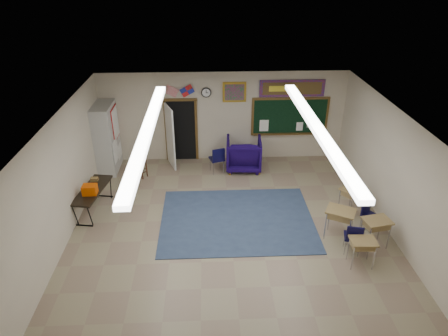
{
  "coord_description": "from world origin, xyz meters",
  "views": [
    {
      "loc": [
        -0.53,
        -7.87,
        6.16
      ],
      "look_at": [
        -0.11,
        1.5,
        1.19
      ],
      "focal_mm": 32.0,
      "sensor_mm": 36.0,
      "label": 1
    }
  ],
  "objects_px": {
    "student_desk_front_left": "(339,222)",
    "wooden_stool": "(142,167)",
    "student_desk_front_right": "(351,199)",
    "folding_table": "(94,199)",
    "wingback_armchair": "(244,154)"
  },
  "relations": [
    {
      "from": "wooden_stool",
      "to": "wingback_armchair",
      "type": "bearing_deg",
      "value": 8.04
    },
    {
      "from": "student_desk_front_right",
      "to": "folding_table",
      "type": "height_order",
      "value": "folding_table"
    },
    {
      "from": "wingback_armchair",
      "to": "student_desk_front_right",
      "type": "bearing_deg",
      "value": 138.71
    },
    {
      "from": "student_desk_front_left",
      "to": "folding_table",
      "type": "relative_size",
      "value": 0.49
    },
    {
      "from": "wingback_armchair",
      "to": "wooden_stool",
      "type": "distance_m",
      "value": 3.28
    },
    {
      "from": "wooden_stool",
      "to": "student_desk_front_left",
      "type": "bearing_deg",
      "value": -32.29
    },
    {
      "from": "wingback_armchair",
      "to": "folding_table",
      "type": "relative_size",
      "value": 0.67
    },
    {
      "from": "student_desk_front_right",
      "to": "wooden_stool",
      "type": "relative_size",
      "value": 1.16
    },
    {
      "from": "student_desk_front_left",
      "to": "wooden_stool",
      "type": "height_order",
      "value": "student_desk_front_left"
    },
    {
      "from": "student_desk_front_left",
      "to": "student_desk_front_right",
      "type": "relative_size",
      "value": 1.04
    },
    {
      "from": "student_desk_front_right",
      "to": "wooden_stool",
      "type": "bearing_deg",
      "value": 123.92
    },
    {
      "from": "student_desk_front_left",
      "to": "folding_table",
      "type": "distance_m",
      "value": 6.44
    },
    {
      "from": "folding_table",
      "to": "student_desk_front_left",
      "type": "bearing_deg",
      "value": -3.96
    },
    {
      "from": "folding_table",
      "to": "wooden_stool",
      "type": "relative_size",
      "value": 2.47
    },
    {
      "from": "student_desk_front_right",
      "to": "folding_table",
      "type": "xyz_separation_m",
      "value": [
        -6.94,
        0.38,
        -0.06
      ]
    }
  ]
}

